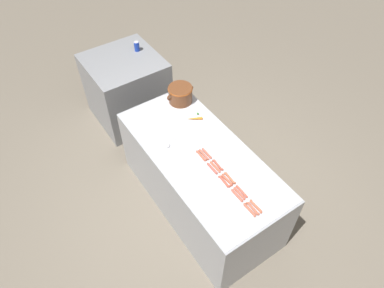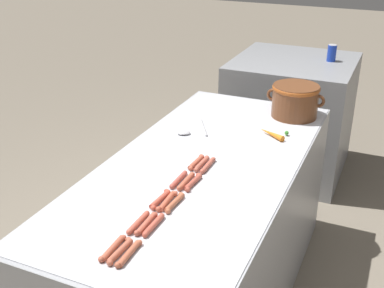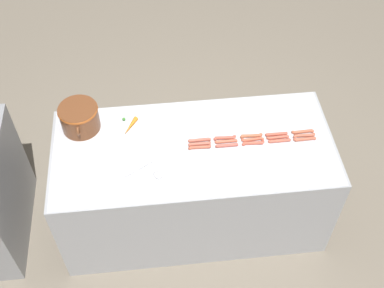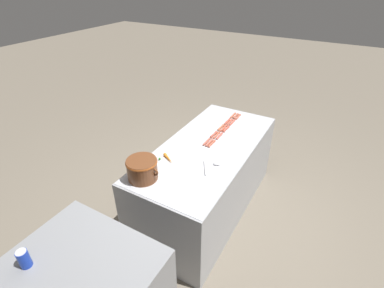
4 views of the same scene
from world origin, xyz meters
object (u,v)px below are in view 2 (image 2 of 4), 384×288
at_px(hot_dog_1, 138,222).
at_px(hot_dog_7, 167,201).
at_px(hot_dog_4, 196,162).
at_px(hot_dog_11, 154,225).
at_px(hot_dog_6, 146,224).
at_px(hot_dog_10, 129,254).
at_px(hot_dog_0, 113,248).
at_px(serving_spoon, 191,131).
at_px(hot_dog_2, 160,199).
at_px(hot_dog_13, 193,182).
at_px(hot_dog_5, 120,251).
at_px(hot_dog_8, 186,181).
at_px(soda_can, 332,53).
at_px(carrot, 272,134).
at_px(hot_dog_9, 202,164).
at_px(hot_dog_12, 175,203).
at_px(hot_dog_3, 179,180).
at_px(hot_dog_14, 208,165).
at_px(back_cabinet, 290,116).
at_px(bean_pot, 295,99).

relative_size(hot_dog_1, hot_dog_7, 1.00).
bearing_deg(hot_dog_4, hot_dog_11, -83.68).
distance_m(hot_dog_6, hot_dog_10, 0.18).
bearing_deg(hot_dog_0, serving_spoon, 99.28).
distance_m(hot_dog_2, hot_dog_6, 0.18).
height_order(hot_dog_2, hot_dog_13, same).
distance_m(hot_dog_0, hot_dog_2, 0.35).
height_order(hot_dog_10, hot_dog_11, same).
bearing_deg(hot_dog_2, hot_dog_13, 70.24).
distance_m(hot_dog_5, hot_dog_6, 0.18).
distance_m(hot_dog_6, hot_dog_8, 0.35).
height_order(serving_spoon, soda_can, soda_can).
xyz_separation_m(hot_dog_8, hot_dog_10, (0.03, -0.54, 0.00)).
bearing_deg(hot_dog_11, soda_can, 84.08).
bearing_deg(hot_dog_8, carrot, 72.15).
bearing_deg(hot_dog_5, hot_dog_4, 92.15).
height_order(hot_dog_9, hot_dog_12, same).
distance_m(hot_dog_4, hot_dog_6, 0.54).
bearing_deg(hot_dog_3, hot_dog_4, 88.70).
xyz_separation_m(hot_dog_3, soda_can, (0.31, 2.04, 0.12)).
bearing_deg(hot_dog_3, hot_dog_1, -89.58).
relative_size(hot_dog_4, hot_dog_8, 1.00).
relative_size(hot_dog_9, hot_dog_14, 1.00).
bearing_deg(hot_dog_9, hot_dog_4, 175.45).
xyz_separation_m(hot_dog_2, serving_spoon, (-0.17, 0.70, -0.00)).
xyz_separation_m(back_cabinet, hot_dog_14, (0.01, -1.78, 0.40)).
bearing_deg(hot_dog_11, hot_dog_4, 96.32).
bearing_deg(hot_dog_11, bean_pot, 80.69).
xyz_separation_m(hot_dog_8, hot_dog_9, (-0.00, 0.18, 0.00)).
xyz_separation_m(back_cabinet, soda_can, (0.26, 0.08, 0.52)).
height_order(hot_dog_8, hot_dog_13, same).
bearing_deg(back_cabinet, carrot, -81.89).
distance_m(hot_dog_2, hot_dog_12, 0.07).
xyz_separation_m(back_cabinet, hot_dog_2, (-0.05, -2.14, 0.40)).
distance_m(hot_dog_10, hot_dog_13, 0.54).
bearing_deg(hot_dog_7, hot_dog_11, -80.14).
xyz_separation_m(hot_dog_0, hot_dog_10, (0.07, -0.00, 0.00)).
relative_size(hot_dog_6, carrot, 0.95).
xyz_separation_m(hot_dog_5, hot_dog_12, (0.04, 0.36, 0.00)).
xyz_separation_m(back_cabinet, hot_dog_0, (-0.06, -2.49, 0.40)).
xyz_separation_m(hot_dog_7, carrot, (0.21, 0.82, 0.00)).
relative_size(hot_dog_5, serving_spoon, 0.63).
height_order(hot_dog_1, hot_dog_13, same).
distance_m(hot_dog_13, hot_dog_14, 0.17).
distance_m(hot_dog_4, carrot, 0.52).
bearing_deg(hot_dog_12, hot_dog_5, -95.68).
height_order(hot_dog_4, hot_dog_9, same).
bearing_deg(soda_can, carrot, -92.81).
relative_size(hot_dog_12, hot_dog_13, 1.00).
xyz_separation_m(hot_dog_6, hot_dog_9, (-0.00, 0.54, 0.00)).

